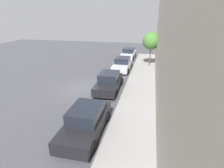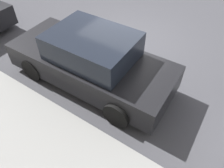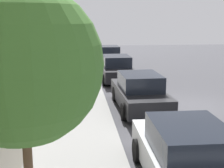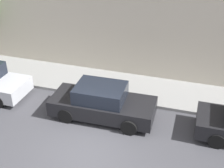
{
  "view_description": "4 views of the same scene",
  "coord_description": "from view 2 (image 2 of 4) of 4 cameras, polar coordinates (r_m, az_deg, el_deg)",
  "views": [
    {
      "loc": [
        5.6,
        -13.75,
        6.08
      ],
      "look_at": [
        2.72,
        -1.01,
        1.0
      ],
      "focal_mm": 28.0,
      "sensor_mm": 36.0,
      "label": 1
    },
    {
      "loc": [
        5.6,
        3.03,
        4.4
      ],
      "look_at": [
        2.83,
        1.18,
        1.0
      ],
      "focal_mm": 35.0,
      "sensor_mm": 36.0,
      "label": 2
    },
    {
      "loc": [
        4.76,
        12.62,
        3.84
      ],
      "look_at": [
        3.29,
        -0.47,
        1.0
      ],
      "focal_mm": 50.0,
      "sensor_mm": 36.0,
      "label": 3
    },
    {
      "loc": [
        -8.45,
        -3.62,
        8.17
      ],
      "look_at": [
        3.41,
        0.03,
        1.0
      ],
      "focal_mm": 50.0,
      "sensor_mm": 36.0,
      "label": 4
    }
  ],
  "objects": [
    {
      "name": "parked_sedan_third",
      "position": [
        5.81,
        -5.44,
        6.1
      ],
      "size": [
        1.92,
        4.54,
        1.54
      ],
      "color": "black",
      "rests_on": "ground_plane"
    },
    {
      "name": "ground_plane",
      "position": [
        7.74,
        4.45,
        10.81
      ],
      "size": [
        60.0,
        60.0,
        0.0
      ],
      "primitive_type": "plane",
      "color": "#424247"
    },
    {
      "name": "sidewalk",
      "position": [
        5.34,
        -24.1,
        -14.94
      ],
      "size": [
        2.7,
        32.0,
        0.15
      ],
      "color": "gray",
      "rests_on": "ground_plane"
    }
  ]
}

